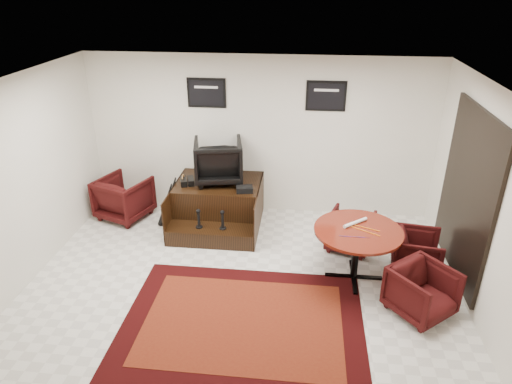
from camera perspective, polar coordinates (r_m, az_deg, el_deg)
ground at (r=6.45m, az=-1.96°, el=-12.25°), size 6.00×6.00×0.00m
room_shell at (r=5.61m, az=2.08°, el=2.83°), size 6.02×5.02×2.81m
area_rug at (r=5.95m, az=-1.65°, el=-16.01°), size 3.01×2.25×0.01m
shine_podium at (r=7.91m, az=-4.73°, el=-1.67°), size 1.46×1.50×0.75m
shine_chair at (r=7.72m, az=-4.74°, el=4.17°), size 0.91×0.87×0.81m
shoes_pair at (r=7.78m, az=-8.60°, el=1.34°), size 0.29×0.33×0.10m
polish_kit at (r=7.42m, az=-1.44°, el=0.35°), size 0.29×0.23×0.09m
umbrella_black at (r=7.92m, az=-11.18°, el=-1.50°), size 0.31×0.12×0.84m
umbrella_hooked at (r=8.05m, az=-10.72°, el=-0.84°), size 0.33×0.12×0.88m
armchair_side at (r=8.40m, az=-16.19°, el=-0.46°), size 1.01×0.98×0.83m
meeting_table at (r=6.46m, az=12.60°, el=-5.34°), size 1.21×1.21×0.79m
table_chair_back at (r=7.33m, az=11.73°, el=-4.59°), size 0.82×0.79×0.67m
table_chair_window at (r=7.06m, az=19.50°, el=-6.89°), size 0.70×0.73×0.67m
table_chair_corner at (r=6.24m, az=20.07°, el=-11.36°), size 0.96×0.95×0.72m
paper_roll at (r=6.53m, az=12.31°, el=-3.77°), size 0.35×0.31×0.05m
table_clutter at (r=6.39m, az=13.11°, el=-4.75°), size 0.56×0.37×0.01m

